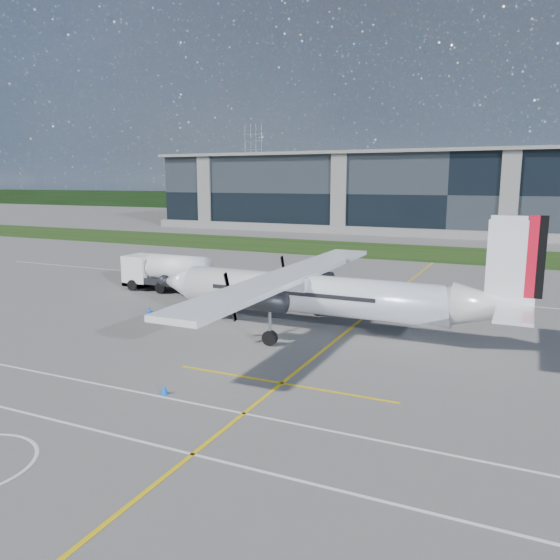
# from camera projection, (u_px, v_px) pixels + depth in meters

# --- Properties ---
(ground) EXTENTS (400.00, 400.00, 0.00)m
(ground) POSITION_uv_depth(u_px,v_px,m) (410.00, 260.00, 69.84)
(ground) COLOR #565451
(ground) RESTS_ON ground
(grass_strip) EXTENTS (400.00, 18.00, 0.04)m
(grass_strip) POSITION_uv_depth(u_px,v_px,m) (422.00, 253.00, 76.98)
(grass_strip) COLOR #1A340E
(grass_strip) RESTS_ON ground
(terminal_building) EXTENTS (120.00, 20.00, 15.00)m
(terminal_building) POSITION_uv_depth(u_px,v_px,m) (455.00, 194.00, 104.19)
(terminal_building) COLOR black
(terminal_building) RESTS_ON ground
(tree_line) EXTENTS (400.00, 6.00, 6.00)m
(tree_line) POSITION_uv_depth(u_px,v_px,m) (482.00, 205.00, 158.55)
(tree_line) COLOR black
(tree_line) RESTS_ON ground
(pylon_west) EXTENTS (9.00, 4.60, 30.00)m
(pylon_west) POSITION_uv_depth(u_px,v_px,m) (253.00, 166.00, 198.38)
(pylon_west) COLOR gray
(pylon_west) RESTS_ON ground
(yellow_taxiway_centerline) EXTENTS (0.20, 70.00, 0.01)m
(yellow_taxiway_centerline) POSITION_uv_depth(u_px,v_px,m) (369.00, 314.00, 41.83)
(yellow_taxiway_centerline) COLOR yellow
(yellow_taxiway_centerline) RESTS_ON ground
(white_lane_line) EXTENTS (90.00, 0.15, 0.01)m
(white_lane_line) POSITION_uv_depth(u_px,v_px,m) (129.00, 439.00, 21.65)
(white_lane_line) COLOR white
(white_lane_line) RESTS_ON ground
(turboprop_aircraft) EXTENTS (26.34, 27.31, 8.19)m
(turboprop_aircraft) POSITION_uv_depth(u_px,v_px,m) (324.00, 272.00, 36.12)
(turboprop_aircraft) COLOR white
(turboprop_aircraft) RESTS_ON ground
(fuel_tanker_truck) EXTENTS (9.04, 2.94, 3.39)m
(fuel_tanker_truck) POSITION_uv_depth(u_px,v_px,m) (162.00, 272.00, 50.55)
(fuel_tanker_truck) COLOR white
(fuel_tanker_truck) RESTS_ON ground
(baggage_tug) EXTENTS (3.22, 1.93, 1.93)m
(baggage_tug) POSITION_uv_depth(u_px,v_px,m) (215.00, 296.00, 43.66)
(baggage_tug) COLOR silver
(baggage_tug) RESTS_ON ground
(ground_crew_person) EXTENTS (0.62, 0.82, 1.87)m
(ground_crew_person) POSITION_uv_depth(u_px,v_px,m) (238.00, 297.00, 43.49)
(ground_crew_person) COLOR #F25907
(ground_crew_person) RESTS_ON ground
(safety_cone_nose_port) EXTENTS (0.36, 0.36, 0.50)m
(safety_cone_nose_port) POSITION_uv_depth(u_px,v_px,m) (157.00, 313.00, 41.20)
(safety_cone_nose_port) COLOR blue
(safety_cone_nose_port) RESTS_ON ground
(safety_cone_portwing) EXTENTS (0.36, 0.36, 0.50)m
(safety_cone_portwing) POSITION_uv_depth(u_px,v_px,m) (164.00, 389.00, 26.14)
(safety_cone_portwing) COLOR blue
(safety_cone_portwing) RESTS_ON ground
(safety_cone_stbdwing) EXTENTS (0.36, 0.36, 0.50)m
(safety_cone_stbdwing) POSITION_uv_depth(u_px,v_px,m) (356.00, 290.00, 49.82)
(safety_cone_stbdwing) COLOR blue
(safety_cone_stbdwing) RESTS_ON ground
(safety_cone_nose_stbd) EXTENTS (0.36, 0.36, 0.50)m
(safety_cone_nose_stbd) POSITION_uv_depth(u_px,v_px,m) (191.00, 308.00, 42.56)
(safety_cone_nose_stbd) COLOR blue
(safety_cone_nose_stbd) RESTS_ON ground
(safety_cone_fwd) EXTENTS (0.36, 0.36, 0.50)m
(safety_cone_fwd) POSITION_uv_depth(u_px,v_px,m) (149.00, 309.00, 42.36)
(safety_cone_fwd) COLOR blue
(safety_cone_fwd) RESTS_ON ground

